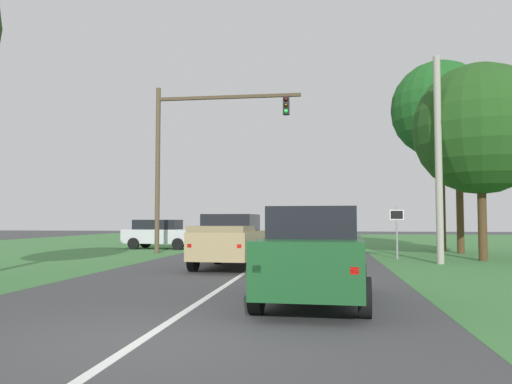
{
  "coord_description": "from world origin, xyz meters",
  "views": [
    {
      "loc": [
        2.62,
        -7.0,
        1.72
      ],
      "look_at": [
        -0.29,
        14.02,
        2.9
      ],
      "focal_mm": 35.29,
      "sensor_mm": 36.0,
      "label": 1
    }
  ],
  "objects_px": {
    "oak_tree_right": "(458,121)",
    "utility_pole_right": "(439,159)",
    "crossing_suv_far": "(160,233)",
    "extra_tree_1": "(480,129)",
    "pickup_truck_lead": "(232,240)",
    "keep_moving_sign": "(397,226)",
    "red_suv_near": "(315,252)",
    "extra_tree_2": "(440,110)",
    "traffic_light": "(192,144)"
  },
  "relations": [
    {
      "from": "pickup_truck_lead",
      "to": "extra_tree_1",
      "type": "relative_size",
      "value": 0.6
    },
    {
      "from": "crossing_suv_far",
      "to": "keep_moving_sign",
      "type": "bearing_deg",
      "value": -26.38
    },
    {
      "from": "traffic_light",
      "to": "crossing_suv_far",
      "type": "height_order",
      "value": "traffic_light"
    },
    {
      "from": "pickup_truck_lead",
      "to": "keep_moving_sign",
      "type": "relative_size",
      "value": 2.21
    },
    {
      "from": "pickup_truck_lead",
      "to": "extra_tree_2",
      "type": "relative_size",
      "value": 0.48
    },
    {
      "from": "keep_moving_sign",
      "to": "utility_pole_right",
      "type": "relative_size",
      "value": 0.28
    },
    {
      "from": "traffic_light",
      "to": "oak_tree_right",
      "type": "height_order",
      "value": "oak_tree_right"
    },
    {
      "from": "traffic_light",
      "to": "utility_pole_right",
      "type": "relative_size",
      "value": 1.04
    },
    {
      "from": "traffic_light",
      "to": "extra_tree_2",
      "type": "distance_m",
      "value": 13.74
    },
    {
      "from": "keep_moving_sign",
      "to": "crossing_suv_far",
      "type": "distance_m",
      "value": 14.42
    },
    {
      "from": "utility_pole_right",
      "to": "extra_tree_2",
      "type": "height_order",
      "value": "extra_tree_2"
    },
    {
      "from": "crossing_suv_far",
      "to": "extra_tree_1",
      "type": "xyz_separation_m",
      "value": [
        16.39,
        -6.7,
        4.69
      ]
    },
    {
      "from": "keep_moving_sign",
      "to": "oak_tree_right",
      "type": "relative_size",
      "value": 0.25
    },
    {
      "from": "utility_pole_right",
      "to": "crossing_suv_far",
      "type": "bearing_deg",
      "value": 149.17
    },
    {
      "from": "traffic_light",
      "to": "extra_tree_1",
      "type": "distance_m",
      "value": 13.59
    },
    {
      "from": "utility_pole_right",
      "to": "traffic_light",
      "type": "bearing_deg",
      "value": 158.77
    },
    {
      "from": "keep_moving_sign",
      "to": "crossing_suv_far",
      "type": "relative_size",
      "value": 0.52
    },
    {
      "from": "keep_moving_sign",
      "to": "utility_pole_right",
      "type": "height_order",
      "value": "utility_pole_right"
    },
    {
      "from": "traffic_light",
      "to": "oak_tree_right",
      "type": "distance_m",
      "value": 13.89
    },
    {
      "from": "pickup_truck_lead",
      "to": "crossing_suv_far",
      "type": "height_order",
      "value": "pickup_truck_lead"
    },
    {
      "from": "utility_pole_right",
      "to": "extra_tree_1",
      "type": "height_order",
      "value": "extra_tree_1"
    },
    {
      "from": "pickup_truck_lead",
      "to": "utility_pole_right",
      "type": "xyz_separation_m",
      "value": [
        7.78,
        2.81,
        3.14
      ]
    },
    {
      "from": "crossing_suv_far",
      "to": "oak_tree_right",
      "type": "bearing_deg",
      "value": -6.7
    },
    {
      "from": "pickup_truck_lead",
      "to": "keep_moving_sign",
      "type": "distance_m",
      "value": 8.1
    },
    {
      "from": "oak_tree_right",
      "to": "extra_tree_1",
      "type": "distance_m",
      "value": 4.91
    },
    {
      "from": "keep_moving_sign",
      "to": "extra_tree_1",
      "type": "distance_m",
      "value": 5.41
    },
    {
      "from": "oak_tree_right",
      "to": "extra_tree_1",
      "type": "bearing_deg",
      "value": -93.7
    },
    {
      "from": "crossing_suv_far",
      "to": "extra_tree_2",
      "type": "bearing_deg",
      "value": -1.97
    },
    {
      "from": "utility_pole_right",
      "to": "extra_tree_2",
      "type": "distance_m",
      "value": 8.96
    },
    {
      "from": "red_suv_near",
      "to": "extra_tree_2",
      "type": "bearing_deg",
      "value": 69.92
    },
    {
      "from": "red_suv_near",
      "to": "utility_pole_right",
      "type": "relative_size",
      "value": 0.6
    },
    {
      "from": "keep_moving_sign",
      "to": "crossing_suv_far",
      "type": "xyz_separation_m",
      "value": [
        -12.91,
        6.4,
        -0.56
      ]
    },
    {
      "from": "extra_tree_1",
      "to": "extra_tree_2",
      "type": "xyz_separation_m",
      "value": [
        -0.27,
        6.14,
        2.2
      ]
    },
    {
      "from": "red_suv_near",
      "to": "extra_tree_2",
      "type": "distance_m",
      "value": 20.17
    },
    {
      "from": "red_suv_near",
      "to": "traffic_light",
      "type": "height_order",
      "value": "traffic_light"
    },
    {
      "from": "oak_tree_right",
      "to": "utility_pole_right",
      "type": "relative_size",
      "value": 1.11
    },
    {
      "from": "pickup_truck_lead",
      "to": "crossing_suv_far",
      "type": "xyz_separation_m",
      "value": [
        -6.49,
        11.32,
        -0.08
      ]
    },
    {
      "from": "traffic_light",
      "to": "extra_tree_1",
      "type": "height_order",
      "value": "traffic_light"
    },
    {
      "from": "crossing_suv_far",
      "to": "utility_pole_right",
      "type": "bearing_deg",
      "value": -30.83
    },
    {
      "from": "utility_pole_right",
      "to": "extra_tree_1",
      "type": "relative_size",
      "value": 0.98
    },
    {
      "from": "red_suv_near",
      "to": "pickup_truck_lead",
      "type": "bearing_deg",
      "value": 113.71
    },
    {
      "from": "red_suv_near",
      "to": "pickup_truck_lead",
      "type": "distance_m",
      "value": 7.73
    },
    {
      "from": "pickup_truck_lead",
      "to": "extra_tree_2",
      "type": "bearing_deg",
      "value": 48.19
    },
    {
      "from": "pickup_truck_lead",
      "to": "extra_tree_1",
      "type": "height_order",
      "value": "extra_tree_1"
    },
    {
      "from": "extra_tree_2",
      "to": "oak_tree_right",
      "type": "bearing_deg",
      "value": -67.66
    },
    {
      "from": "crossing_suv_far",
      "to": "red_suv_near",
      "type": "bearing_deg",
      "value": -62.46
    },
    {
      "from": "traffic_light",
      "to": "pickup_truck_lead",
      "type": "bearing_deg",
      "value": -64.33
    },
    {
      "from": "oak_tree_right",
      "to": "utility_pole_right",
      "type": "xyz_separation_m",
      "value": [
        -2.43,
        -6.55,
        -2.73
      ]
    },
    {
      "from": "pickup_truck_lead",
      "to": "oak_tree_right",
      "type": "bearing_deg",
      "value": 42.51
    },
    {
      "from": "pickup_truck_lead",
      "to": "utility_pole_right",
      "type": "height_order",
      "value": "utility_pole_right"
    }
  ]
}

